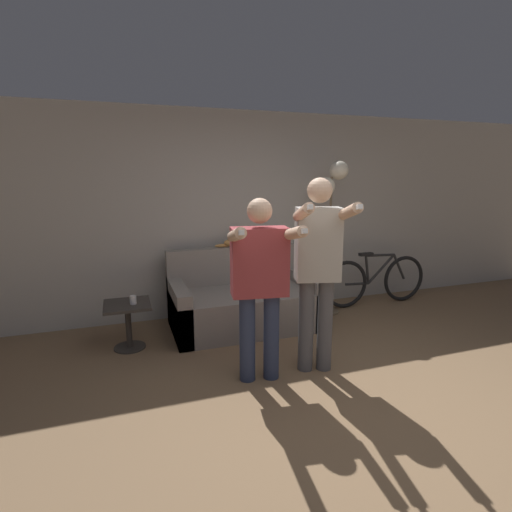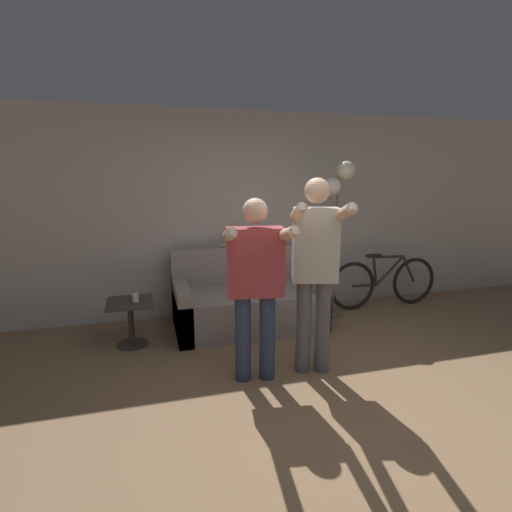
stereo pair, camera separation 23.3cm
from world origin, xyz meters
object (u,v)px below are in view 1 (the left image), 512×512
at_px(person_left, 260,277).
at_px(cup, 133,300).
at_px(side_table, 128,316).
at_px(couch, 244,303).
at_px(floor_lamp, 332,192).
at_px(person_right, 318,263).
at_px(bicycle, 376,280).
at_px(cat, 240,241).

distance_m(person_left, cup, 1.52).
bearing_deg(side_table, couch, 8.64).
bearing_deg(floor_lamp, person_left, -136.47).
bearing_deg(person_right, bicycle, 56.01).
bearing_deg(person_left, couch, 87.45).
relative_size(person_right, side_table, 3.62).
xyz_separation_m(person_left, cup, (-1.02, 1.04, -0.41)).
height_order(side_table, cup, cup).
bearing_deg(person_right, couch, 118.16).
distance_m(couch, floor_lamp, 1.78).
relative_size(couch, floor_lamp, 0.87).
height_order(person_right, cat, person_right).
bearing_deg(couch, side_table, -171.36).
height_order(floor_lamp, bicycle, floor_lamp).
bearing_deg(person_left, floor_lamp, 52.39).
bearing_deg(person_right, side_table, 161.88).
height_order(floor_lamp, side_table, floor_lamp).
relative_size(cat, cup, 5.76).
xyz_separation_m(couch, floor_lamp, (1.20, 0.10, 1.31)).
bearing_deg(person_left, side_table, 143.98).
height_order(cat, side_table, cat).
relative_size(person_left, floor_lamp, 0.82).
bearing_deg(cat, cup, -155.95).
height_order(person_right, bicycle, person_right).
bearing_deg(cup, person_right, -33.46).
bearing_deg(couch, bicycle, 5.34).
relative_size(person_left, cup, 18.02).
relative_size(person_right, cat, 3.44).
distance_m(person_left, person_right, 0.56).
relative_size(couch, cup, 19.21).
xyz_separation_m(side_table, cup, (0.06, -0.04, 0.18)).
xyz_separation_m(person_right, side_table, (-1.64, 1.08, -0.68)).
relative_size(cat, floor_lamp, 0.26).
bearing_deg(floor_lamp, cat, 167.34).
relative_size(person_left, side_table, 3.29).
xyz_separation_m(couch, person_right, (0.29, -1.28, 0.74)).
bearing_deg(person_left, person_right, 8.89).
xyz_separation_m(cat, cup, (-1.35, -0.60, -0.45)).
xyz_separation_m(person_left, floor_lamp, (1.46, 1.39, 0.65)).
bearing_deg(person_left, cup, 143.34).
bearing_deg(side_table, bicycle, 6.67).
relative_size(side_table, cup, 5.48).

